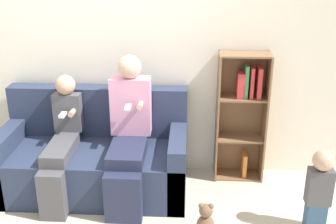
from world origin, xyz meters
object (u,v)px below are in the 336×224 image
Objects in this scene: adult_seated at (128,129)px; teddy_bear at (206,220)px; couch at (95,158)px; child_seated at (61,141)px; bookshelf at (242,112)px; toddler_standing at (319,188)px.

adult_seated is 1.06m from teddy_bear.
adult_seated is at bearing -17.20° from couch.
couch is at bearing 31.11° from child_seated.
couch is 5.90× the size of teddy_bear.
couch is 0.40m from child_seated.
couch is 1.36× the size of bookshelf.
child_seated is 1.48m from teddy_bear.
bookshelf is (1.07, 0.43, 0.02)m from adult_seated.
child_seated is 0.86× the size of bookshelf.
child_seated is (-0.62, -0.05, -0.11)m from adult_seated.
bookshelf is at bearing 21.77° from adult_seated.
child_seated reaches higher than teddy_bear.
bookshelf is (1.43, 0.32, 0.38)m from couch.
couch is 1.59× the size of child_seated.
couch is 2.39× the size of toddler_standing.
adult_seated is at bearing 164.10° from toddler_standing.
child_seated is at bearing 169.52° from toddler_standing.
bookshelf is at bearing 69.82° from teddy_bear.
child_seated is 2.27m from toddler_standing.
adult_seated is 0.63m from child_seated.
toddler_standing is at bearing -16.13° from couch.
teddy_bear is (-0.37, -1.01, -0.56)m from bookshelf.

